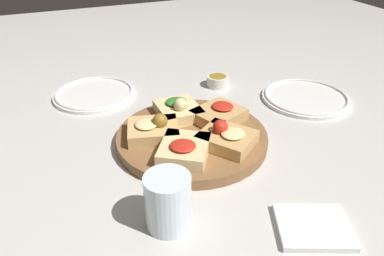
{
  "coord_description": "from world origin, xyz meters",
  "views": [
    {
      "loc": [
        -0.29,
        -0.71,
        0.5
      ],
      "look_at": [
        0.0,
        0.0,
        0.04
      ],
      "focal_mm": 35.0,
      "sensor_mm": 36.0,
      "label": 1
    }
  ],
  "objects_px": {
    "serving_board": "(192,138)",
    "water_glass": "(168,202)",
    "napkin_stack": "(313,227)",
    "plate_right": "(306,97)",
    "plate_left": "(94,94)",
    "dipping_bowl": "(218,81)"
  },
  "relations": [
    {
      "from": "serving_board",
      "to": "water_glass",
      "type": "distance_m",
      "value": 0.28
    },
    {
      "from": "serving_board",
      "to": "water_glass",
      "type": "xyz_separation_m",
      "value": [
        -0.14,
        -0.24,
        0.04
      ]
    },
    {
      "from": "serving_board",
      "to": "plate_right",
      "type": "xyz_separation_m",
      "value": [
        0.4,
        0.09,
        -0.0
      ]
    },
    {
      "from": "plate_right",
      "to": "napkin_stack",
      "type": "relative_size",
      "value": 2.01
    },
    {
      "from": "plate_left",
      "to": "serving_board",
      "type": "bearing_deg",
      "value": -63.21
    },
    {
      "from": "water_glass",
      "to": "plate_left",
      "type": "bearing_deg",
      "value": 93.39
    },
    {
      "from": "napkin_stack",
      "to": "plate_right",
      "type": "bearing_deg",
      "value": 54.57
    },
    {
      "from": "napkin_stack",
      "to": "dipping_bowl",
      "type": "xyz_separation_m",
      "value": [
        0.11,
        0.62,
        0.01
      ]
    },
    {
      "from": "water_glass",
      "to": "serving_board",
      "type": "bearing_deg",
      "value": 58.93
    },
    {
      "from": "napkin_stack",
      "to": "plate_left",
      "type": "bearing_deg",
      "value": 111.13
    },
    {
      "from": "plate_right",
      "to": "dipping_bowl",
      "type": "bearing_deg",
      "value": 136.83
    },
    {
      "from": "plate_left",
      "to": "dipping_bowl",
      "type": "distance_m",
      "value": 0.39
    },
    {
      "from": "serving_board",
      "to": "plate_left",
      "type": "relative_size",
      "value": 1.49
    },
    {
      "from": "plate_left",
      "to": "napkin_stack",
      "type": "xyz_separation_m",
      "value": [
        0.27,
        -0.7,
        -0.0
      ]
    },
    {
      "from": "serving_board",
      "to": "dipping_bowl",
      "type": "bearing_deg",
      "value": 53.92
    },
    {
      "from": "water_glass",
      "to": "napkin_stack",
      "type": "bearing_deg",
      "value": -25.36
    },
    {
      "from": "serving_board",
      "to": "water_glass",
      "type": "bearing_deg",
      "value": -121.07
    },
    {
      "from": "plate_right",
      "to": "water_glass",
      "type": "relative_size",
      "value": 2.42
    },
    {
      "from": "plate_right",
      "to": "dipping_bowl",
      "type": "distance_m",
      "value": 0.28
    },
    {
      "from": "serving_board",
      "to": "plate_left",
      "type": "distance_m",
      "value": 0.39
    },
    {
      "from": "serving_board",
      "to": "plate_left",
      "type": "height_order",
      "value": "serving_board"
    },
    {
      "from": "plate_right",
      "to": "water_glass",
      "type": "xyz_separation_m",
      "value": [
        -0.54,
        -0.32,
        0.05
      ]
    }
  ]
}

